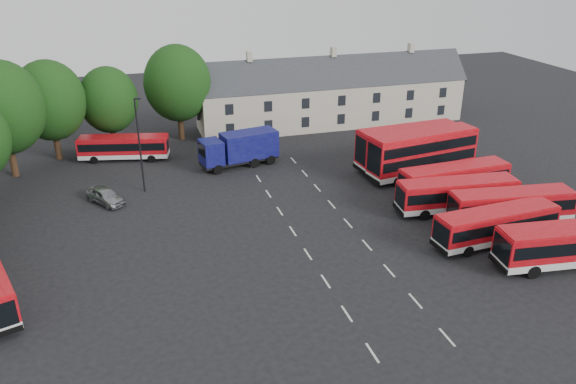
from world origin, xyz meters
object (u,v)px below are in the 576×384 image
bus_dd_south (423,151)px  lamppost (140,143)px  bus_row_a (573,242)px  silver_car (105,196)px  lime_car (565,255)px  box_truck (240,148)px

bus_dd_south → lamppost: lamppost is taller
bus_row_a → silver_car: bus_row_a is taller
bus_row_a → lime_car: 1.36m
box_truck → bus_dd_south: bearing=-36.5°
bus_row_a → bus_dd_south: (-2.01, 18.92, 0.79)m
bus_dd_south → silver_car: 31.43m
bus_dd_south → lime_car: 18.76m
bus_dd_south → lime_car: bearing=-92.3°
silver_car → lime_car: (33.17, -21.07, -0.09)m
silver_car → bus_row_a: bearing=-66.3°
silver_car → lime_car: 39.29m
silver_car → lamppost: bearing=-7.7°
bus_dd_south → box_truck: bus_dd_south is taller
box_truck → lamppost: 11.57m
bus_row_a → lamppost: (-29.65, 23.19, 3.01)m
box_truck → lamppost: lamppost is taller
lime_car → silver_car: bearing=52.3°
bus_dd_south → silver_car: (-31.27, 2.51, -2.00)m
box_truck → lime_car: (19.11, -26.91, -1.40)m
bus_dd_south → box_truck: (-17.21, 8.35, -0.68)m
bus_dd_south → lamppost: bearing=163.1°
lime_car → lamppost: size_ratio=0.43×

